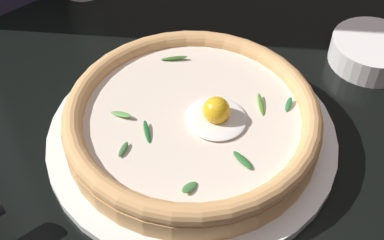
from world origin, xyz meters
TOP-DOWN VIEW (x-y plane):
  - ground_plane at (0.00, 0.00)m, footprint 2.40×2.40m
  - pizza_plate at (0.03, -0.02)m, footprint 0.35×0.35m
  - pizza at (0.03, -0.02)m, footprint 0.30×0.30m
  - side_bowl at (0.07, 0.27)m, footprint 0.11×0.11m

SIDE VIEW (x-z plane):
  - ground_plane at x=0.00m, z-range -0.03..0.00m
  - pizza_plate at x=0.03m, z-range 0.00..0.01m
  - side_bowl at x=0.07m, z-range 0.00..0.04m
  - pizza at x=0.03m, z-range 0.00..0.07m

